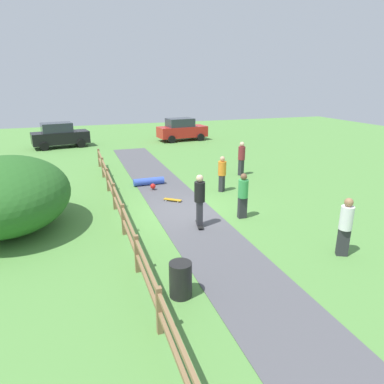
{
  "coord_description": "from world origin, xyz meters",
  "views": [
    {
      "loc": [
        -3.9,
        -12.32,
        5.08
      ],
      "look_at": [
        0.14,
        -0.5,
        1.0
      ],
      "focal_mm": 32.27,
      "sensor_mm": 36.0,
      "label": 1
    }
  ],
  "objects_px": {
    "skateboard_loose": "(173,200)",
    "bystander_white": "(346,224)",
    "bystander_orange": "(222,172)",
    "bystander_maroon": "(242,157)",
    "bystander_green": "(243,194)",
    "skater_fallen": "(149,182)",
    "trash_bin": "(181,280)",
    "parked_car_red": "(182,129)",
    "parked_car_black": "(60,135)",
    "skater_riding": "(200,198)",
    "bush_large": "(6,194)"
  },
  "relations": [
    {
      "from": "skateboard_loose",
      "to": "bystander_white",
      "type": "bearing_deg",
      "value": -60.73
    },
    {
      "from": "bystander_orange",
      "to": "bystander_maroon",
      "type": "xyz_separation_m",
      "value": [
        2.2,
        2.37,
        0.1
      ]
    },
    {
      "from": "bystander_white",
      "to": "bystander_maroon",
      "type": "height_order",
      "value": "bystander_maroon"
    },
    {
      "from": "bystander_green",
      "to": "skater_fallen",
      "type": "bearing_deg",
      "value": 114.98
    },
    {
      "from": "skater_fallen",
      "to": "skateboard_loose",
      "type": "bearing_deg",
      "value": -80.38
    },
    {
      "from": "trash_bin",
      "to": "parked_car_red",
      "type": "relative_size",
      "value": 0.21
    },
    {
      "from": "bystander_maroon",
      "to": "parked_car_red",
      "type": "distance_m",
      "value": 12.05
    },
    {
      "from": "skater_fallen",
      "to": "bystander_green",
      "type": "distance_m",
      "value": 5.94
    },
    {
      "from": "parked_car_black",
      "to": "bystander_orange",
      "type": "bearing_deg",
      "value": -62.58
    },
    {
      "from": "skater_riding",
      "to": "parked_car_black",
      "type": "distance_m",
      "value": 18.69
    },
    {
      "from": "bystander_green",
      "to": "skateboard_loose",
      "type": "bearing_deg",
      "value": 127.52
    },
    {
      "from": "bush_large",
      "to": "bystander_maroon",
      "type": "relative_size",
      "value": 2.73
    },
    {
      "from": "bush_large",
      "to": "skater_riding",
      "type": "xyz_separation_m",
      "value": [
        6.4,
        -1.98,
        -0.19
      ]
    },
    {
      "from": "trash_bin",
      "to": "skateboard_loose",
      "type": "distance_m",
      "value": 6.93
    },
    {
      "from": "skater_riding",
      "to": "bystander_maroon",
      "type": "xyz_separation_m",
      "value": [
        4.64,
        5.96,
        -0.07
      ]
    },
    {
      "from": "bystander_maroon",
      "to": "parked_car_black",
      "type": "bearing_deg",
      "value": 128.79
    },
    {
      "from": "skateboard_loose",
      "to": "bystander_green",
      "type": "relative_size",
      "value": 0.42
    },
    {
      "from": "skater_riding",
      "to": "bystander_green",
      "type": "height_order",
      "value": "skater_riding"
    },
    {
      "from": "skater_riding",
      "to": "skater_fallen",
      "type": "relative_size",
      "value": 1.25
    },
    {
      "from": "bush_large",
      "to": "parked_car_red",
      "type": "relative_size",
      "value": 1.17
    },
    {
      "from": "skater_fallen",
      "to": "trash_bin",
      "type": "bearing_deg",
      "value": -97.49
    },
    {
      "from": "skateboard_loose",
      "to": "bystander_orange",
      "type": "height_order",
      "value": "bystander_orange"
    },
    {
      "from": "bystander_maroon",
      "to": "parked_car_black",
      "type": "xyz_separation_m",
      "value": [
        -9.68,
        12.04,
        -0.08
      ]
    },
    {
      "from": "bystander_green",
      "to": "parked_car_black",
      "type": "distance_m",
      "value": 19.03
    },
    {
      "from": "bystander_green",
      "to": "parked_car_red",
      "type": "relative_size",
      "value": 0.41
    },
    {
      "from": "skateboard_loose",
      "to": "bystander_maroon",
      "type": "distance_m",
      "value": 5.79
    },
    {
      "from": "bush_large",
      "to": "skater_riding",
      "type": "height_order",
      "value": "bush_large"
    },
    {
      "from": "skater_riding",
      "to": "parked_car_black",
      "type": "xyz_separation_m",
      "value": [
        -5.04,
        18.0,
        -0.14
      ]
    },
    {
      "from": "bystander_green",
      "to": "parked_car_black",
      "type": "relative_size",
      "value": 0.4
    },
    {
      "from": "skater_riding",
      "to": "skater_fallen",
      "type": "distance_m",
      "value": 5.71
    },
    {
      "from": "trash_bin",
      "to": "bystander_orange",
      "type": "relative_size",
      "value": 0.53
    },
    {
      "from": "skater_fallen",
      "to": "parked_car_black",
      "type": "relative_size",
      "value": 0.35
    },
    {
      "from": "skateboard_loose",
      "to": "bystander_maroon",
      "type": "xyz_separation_m",
      "value": [
        4.83,
        3.05,
        0.95
      ]
    },
    {
      "from": "skateboard_loose",
      "to": "bystander_green",
      "type": "xyz_separation_m",
      "value": [
        2.03,
        -2.64,
        0.89
      ]
    },
    {
      "from": "bystander_orange",
      "to": "skateboard_loose",
      "type": "bearing_deg",
      "value": -165.56
    },
    {
      "from": "trash_bin",
      "to": "skateboard_loose",
      "type": "xyz_separation_m",
      "value": [
        1.69,
        6.71,
        -0.36
      ]
    },
    {
      "from": "skater_fallen",
      "to": "bystander_orange",
      "type": "height_order",
      "value": "bystander_orange"
    },
    {
      "from": "bystander_green",
      "to": "parked_car_black",
      "type": "height_order",
      "value": "parked_car_black"
    },
    {
      "from": "bystander_white",
      "to": "parked_car_black",
      "type": "xyz_separation_m",
      "value": [
        -8.39,
        21.4,
        -0.06
      ]
    },
    {
      "from": "trash_bin",
      "to": "bystander_white",
      "type": "relative_size",
      "value": 0.49
    },
    {
      "from": "bystander_maroon",
      "to": "parked_car_black",
      "type": "height_order",
      "value": "parked_car_black"
    },
    {
      "from": "bush_large",
      "to": "skater_riding",
      "type": "distance_m",
      "value": 6.7
    },
    {
      "from": "bush_large",
      "to": "bystander_green",
      "type": "relative_size",
      "value": 2.88
    },
    {
      "from": "skater_fallen",
      "to": "parked_car_black",
      "type": "distance_m",
      "value": 13.17
    },
    {
      "from": "bystander_white",
      "to": "skater_fallen",
      "type": "bearing_deg",
      "value": 113.91
    },
    {
      "from": "trash_bin",
      "to": "skater_fallen",
      "type": "bearing_deg",
      "value": 82.51
    },
    {
      "from": "trash_bin",
      "to": "bystander_white",
      "type": "distance_m",
      "value": 5.28
    },
    {
      "from": "skater_fallen",
      "to": "bystander_green",
      "type": "xyz_separation_m",
      "value": [
        2.49,
        -5.34,
        0.78
      ]
    },
    {
      "from": "trash_bin",
      "to": "parked_car_red",
      "type": "height_order",
      "value": "parked_car_red"
    },
    {
      "from": "bystander_orange",
      "to": "bystander_green",
      "type": "bearing_deg",
      "value": -100.13
    }
  ]
}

